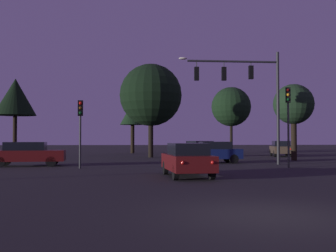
% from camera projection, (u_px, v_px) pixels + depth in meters
% --- Properties ---
extents(ground_plane, '(168.00, 168.00, 0.00)m').
position_uv_depth(ground_plane, '(173.00, 160.00, 33.44)').
color(ground_plane, black).
rests_on(ground_plane, ground).
extents(traffic_signal_mast_arm, '(6.83, 0.41, 7.59)m').
position_uv_depth(traffic_signal_mast_arm, '(248.00, 86.00, 27.02)').
color(traffic_signal_mast_arm, '#232326').
rests_on(traffic_signal_mast_arm, ground).
extents(traffic_light_corner_left, '(0.34, 0.37, 3.96)m').
position_uv_depth(traffic_light_corner_left, '(80.00, 120.00, 23.43)').
color(traffic_light_corner_left, '#232326').
rests_on(traffic_light_corner_left, ground).
extents(traffic_light_corner_right, '(0.36, 0.39, 4.79)m').
position_uv_depth(traffic_light_corner_right, '(288.00, 111.00, 24.05)').
color(traffic_light_corner_right, '#232326').
rests_on(traffic_light_corner_right, ground).
extents(car_nearside_lane, '(2.09, 4.39, 1.52)m').
position_uv_depth(car_nearside_lane, '(187.00, 159.00, 18.18)').
color(car_nearside_lane, '#4C0F0F').
rests_on(car_nearside_lane, ground).
extents(car_crossing_left, '(4.72, 2.20, 1.52)m').
position_uv_depth(car_crossing_left, '(27.00, 154.00, 25.34)').
color(car_crossing_left, '#4C0F0F').
rests_on(car_crossing_left, ground).
extents(car_crossing_right, '(4.06, 1.95, 1.52)m').
position_uv_depth(car_crossing_right, '(214.00, 152.00, 28.68)').
color(car_crossing_right, '#0F1947').
rests_on(car_crossing_right, ground).
extents(car_far_lane, '(4.34, 3.51, 1.52)m').
position_uv_depth(car_far_lane, '(201.00, 148.00, 39.00)').
color(car_far_lane, '#0F1947').
rests_on(car_far_lane, ground).
extents(car_parked_lot, '(2.43, 4.21, 1.52)m').
position_uv_depth(car_parked_lot, '(281.00, 148.00, 39.84)').
color(car_parked_lot, '#473828').
rests_on(car_parked_lot, ground).
extents(tree_behind_sign, '(3.22, 3.22, 6.11)m').
position_uv_depth(tree_behind_sign, '(294.00, 105.00, 32.23)').
color(tree_behind_sign, black).
rests_on(tree_behind_sign, ground).
extents(tree_left_far, '(3.95, 3.95, 7.55)m').
position_uv_depth(tree_left_far, '(15.00, 97.00, 38.85)').
color(tree_left_far, black).
rests_on(tree_left_far, ground).
extents(tree_center_horizon, '(5.82, 5.82, 8.75)m').
position_uv_depth(tree_center_horizon, '(151.00, 95.00, 37.74)').
color(tree_center_horizon, black).
rests_on(tree_center_horizon, ground).
extents(tree_right_cluster, '(4.62, 4.62, 7.83)m').
position_uv_depth(tree_right_cluster, '(231.00, 107.00, 47.35)').
color(tree_right_cluster, black).
rests_on(tree_right_cluster, ground).
extents(tree_lot_edge, '(3.05, 3.05, 6.25)m').
position_uv_depth(tree_lot_edge, '(133.00, 114.00, 48.84)').
color(tree_lot_edge, black).
rests_on(tree_lot_edge, ground).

